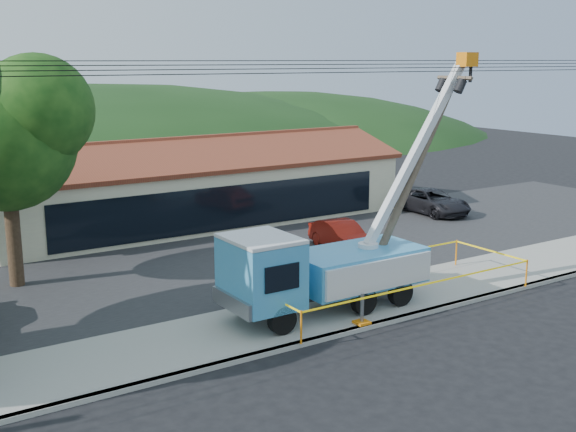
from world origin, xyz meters
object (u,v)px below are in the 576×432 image
Objects in this scene: leaning_pole at (416,167)px; car_dark at (431,215)px; car_red at (341,252)px; utility_truck at (321,267)px.

car_dark is at bearing 42.95° from leaning_pole.
leaning_pole is at bearing -95.03° from car_red.
leaning_pole is 15.35m from car_dark.
car_red is at bearing -156.48° from car_dark.
car_dark is (10.66, 9.93, -4.84)m from leaning_pole.
leaning_pole is 7.98m from car_red.
utility_truck is 2.52× the size of car_red.
car_red is 10.00m from car_dark.
car_dark is (9.28, 3.74, 0.00)m from car_red.
utility_truck reaches higher than leaning_pole.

